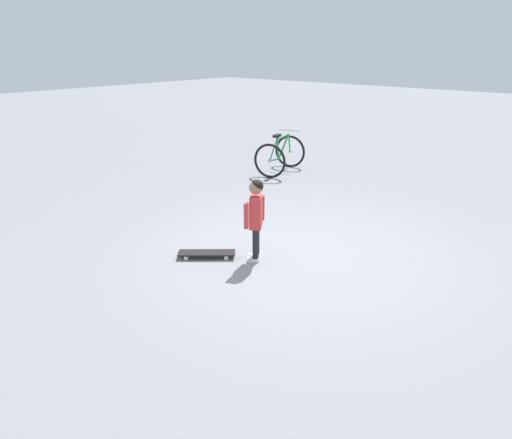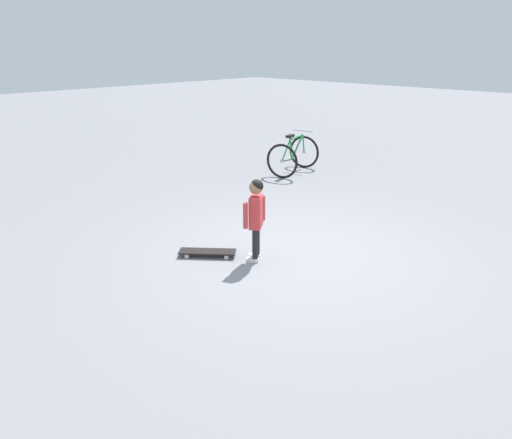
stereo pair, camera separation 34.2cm
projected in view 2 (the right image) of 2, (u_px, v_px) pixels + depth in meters
ground_plane at (298, 253)px, 6.09m from camera, size 50.00×50.00×0.00m
child_person at (256, 211)px, 5.66m from camera, size 0.27×0.41×1.06m
skateboard at (207, 252)px, 5.97m from camera, size 0.68×0.62×0.07m
bicycle_mid at (294, 155)px, 9.76m from camera, size 0.93×1.20×0.85m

